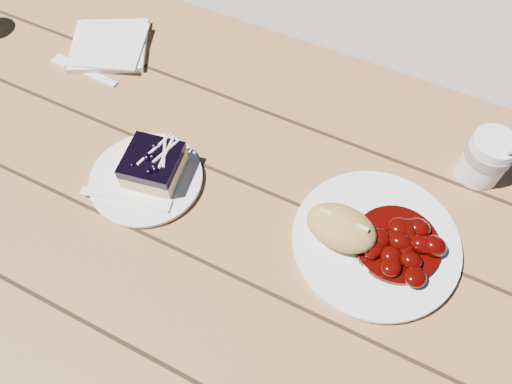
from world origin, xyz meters
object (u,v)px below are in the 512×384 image
at_px(bread_roll, 341,228).
at_px(main_plate, 375,243).
at_px(blueberry_cake, 153,165).
at_px(picnic_table, 244,269).
at_px(coffee_cup, 486,158).
at_px(dessert_plate, 146,179).

bearing_deg(bread_roll, main_plate, 19.98).
xyz_separation_m(main_plate, blueberry_cake, (-0.38, -0.04, 0.03)).
xyz_separation_m(picnic_table, blueberry_cake, (-0.18, 0.02, 0.20)).
xyz_separation_m(picnic_table, bread_roll, (0.15, 0.05, 0.21)).
bearing_deg(coffee_cup, blueberry_cake, -152.80).
bearing_deg(bread_roll, coffee_cup, 53.97).
xyz_separation_m(blueberry_cake, coffee_cup, (0.49, 0.25, 0.01)).
xyz_separation_m(dessert_plate, coffee_cup, (0.50, 0.27, 0.04)).
height_order(picnic_table, bread_roll, bread_roll).
relative_size(dessert_plate, blueberry_cake, 1.79).
height_order(main_plate, bread_roll, bread_roll).
relative_size(picnic_table, coffee_cup, 21.91).
bearing_deg(blueberry_cake, bread_roll, -6.58).
bearing_deg(coffee_cup, dessert_plate, -151.91).
xyz_separation_m(main_plate, coffee_cup, (0.11, 0.21, 0.04)).
bearing_deg(coffee_cup, main_plate, -118.10).
distance_m(picnic_table, main_plate, 0.27).
bearing_deg(blueberry_cake, dessert_plate, -134.40).
distance_m(bread_roll, coffee_cup, 0.28).
height_order(dessert_plate, coffee_cup, coffee_cup).
xyz_separation_m(dessert_plate, blueberry_cake, (0.01, 0.01, 0.03)).
relative_size(main_plate, coffee_cup, 2.81).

